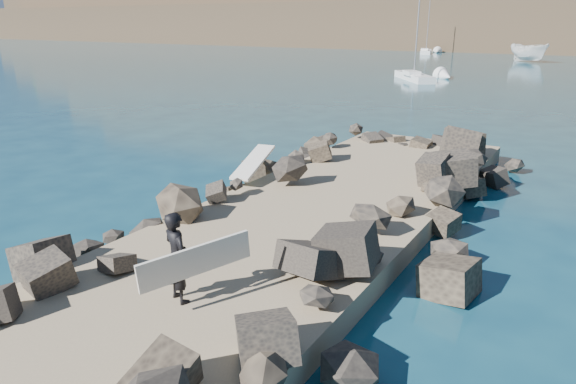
# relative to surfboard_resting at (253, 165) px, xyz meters

# --- Properties ---
(ground) EXTENTS (800.00, 800.00, 0.00)m
(ground) POSITION_rel_surfboard_resting_xyz_m (3.17, -1.97, -1.04)
(ground) COLOR #0F384C
(ground) RESTS_ON ground
(jetty) EXTENTS (6.00, 26.00, 0.60)m
(jetty) POSITION_rel_surfboard_resting_xyz_m (3.17, -3.97, -0.74)
(jetty) COLOR #8C7759
(jetty) RESTS_ON ground
(riprap_left) EXTENTS (2.60, 22.00, 1.00)m
(riprap_left) POSITION_rel_surfboard_resting_xyz_m (0.27, -3.47, -0.54)
(riprap_left) COLOR black
(riprap_left) RESTS_ON ground
(riprap_right) EXTENTS (2.60, 22.00, 1.00)m
(riprap_right) POSITION_rel_surfboard_resting_xyz_m (6.07, -3.47, -0.54)
(riprap_right) COLOR black
(riprap_right) RESTS_ON ground
(surfboard_resting) EXTENTS (1.16, 2.58, 0.08)m
(surfboard_resting) POSITION_rel_surfboard_resting_xyz_m (0.00, 0.00, 0.00)
(surfboard_resting) COLOR white
(surfboard_resting) RESTS_ON riprap_left
(boat_imported) EXTENTS (6.89, 6.63, 2.68)m
(boat_imported) POSITION_rel_surfboard_resting_xyz_m (-0.84, 69.47, 0.30)
(boat_imported) COLOR white
(boat_imported) RESTS_ON ground
(surfer_with_board) EXTENTS (1.30, 2.00, 1.75)m
(surfer_with_board) POSITION_rel_surfboard_resting_xyz_m (3.44, -7.17, 0.44)
(surfer_with_board) COLOR black
(surfer_with_board) RESTS_ON jetty
(sailboat_e) EXTENTS (3.62, 7.88, 9.23)m
(sailboat_e) POSITION_rel_surfboard_resting_xyz_m (-19.54, 81.58, -0.69)
(sailboat_e) COLOR white
(sailboat_e) RESTS_ON ground
(sailboat_a) EXTENTS (5.90, 7.09, 9.11)m
(sailboat_a) POSITION_rel_surfboard_resting_xyz_m (-7.04, 37.43, -0.69)
(sailboat_a) COLOR white
(sailboat_a) RESTS_ON ground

